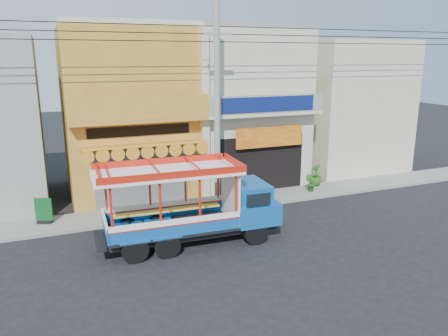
# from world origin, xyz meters

# --- Properties ---
(ground) EXTENTS (90.00, 90.00, 0.00)m
(ground) POSITION_xyz_m (0.00, 0.00, 0.00)
(ground) COLOR black
(ground) RESTS_ON ground
(sidewalk) EXTENTS (30.00, 2.00, 0.12)m
(sidewalk) POSITION_xyz_m (0.00, 4.00, 0.06)
(sidewalk) COLOR slate
(sidewalk) RESTS_ON ground
(shophouse_left) EXTENTS (6.00, 7.50, 8.24)m
(shophouse_left) POSITION_xyz_m (-4.00, 7.96, 4.11)
(shophouse_left) COLOR #B37327
(shophouse_left) RESTS_ON ground
(shophouse_right) EXTENTS (6.00, 6.75, 8.24)m
(shophouse_right) POSITION_xyz_m (2.00, 7.96, 4.11)
(shophouse_right) COLOR beige
(shophouse_right) RESTS_ON ground
(party_pilaster) EXTENTS (0.35, 0.30, 8.00)m
(party_pilaster) POSITION_xyz_m (-1.00, 4.85, 4.00)
(party_pilaster) COLOR beige
(party_pilaster) RESTS_ON ground
(filler_building_right) EXTENTS (6.00, 6.00, 7.60)m
(filler_building_right) POSITION_xyz_m (9.00, 8.00, 3.80)
(filler_building_right) COLOR beige
(filler_building_right) RESTS_ON ground
(utility_pole) EXTENTS (28.00, 0.26, 9.00)m
(utility_pole) POSITION_xyz_m (-0.85, 3.30, 5.03)
(utility_pole) COLOR gray
(utility_pole) RESTS_ON ground
(songthaew_truck) EXTENTS (6.67, 2.43, 3.08)m
(songthaew_truck) POSITION_xyz_m (-2.72, 0.34, 1.48)
(songthaew_truck) COLOR black
(songthaew_truck) RESTS_ON ground
(green_sign) EXTENTS (0.67, 0.51, 1.06)m
(green_sign) POSITION_xyz_m (-8.19, 4.24, 0.56)
(green_sign) COLOR black
(green_sign) RESTS_ON sidewalk
(potted_plant_b) EXTENTS (0.61, 0.60, 0.86)m
(potted_plant_b) POSITION_xyz_m (4.23, 3.90, 0.55)
(potted_plant_b) COLOR #235518
(potted_plant_b) RESTS_ON sidewalk
(potted_plant_c) EXTENTS (0.79, 0.79, 1.13)m
(potted_plant_c) POSITION_xyz_m (5.08, 4.70, 0.69)
(potted_plant_c) COLOR #235518
(potted_plant_c) RESTS_ON sidewalk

